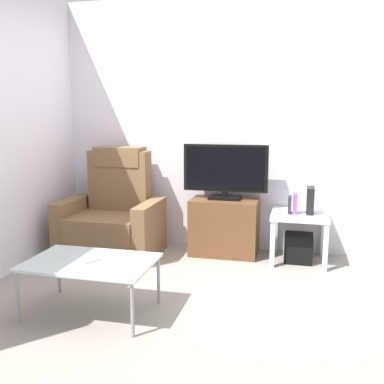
% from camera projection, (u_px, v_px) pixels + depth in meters
% --- Properties ---
extents(ground_plane, '(6.40, 6.40, 0.00)m').
position_uv_depth(ground_plane, '(215.00, 285.00, 3.76)').
color(ground_plane, gray).
extents(wall_back, '(6.40, 0.06, 2.60)m').
position_uv_depth(wall_back, '(237.00, 126.00, 4.61)').
color(wall_back, silver).
rests_on(wall_back, ground).
extents(wall_side, '(0.06, 4.48, 2.60)m').
position_uv_depth(wall_side, '(9.00, 128.00, 3.97)').
color(wall_side, silver).
rests_on(wall_side, ground).
extents(tv_stand, '(0.68, 0.41, 0.57)m').
position_uv_depth(tv_stand, '(224.00, 227.00, 4.55)').
color(tv_stand, brown).
rests_on(tv_stand, ground).
extents(television, '(0.85, 0.20, 0.55)m').
position_uv_depth(television, '(225.00, 171.00, 4.47)').
color(television, black).
rests_on(television, tv_stand).
extents(recliner_armchair, '(0.98, 0.78, 1.08)m').
position_uv_depth(recliner_armchair, '(113.00, 217.00, 4.59)').
color(recliner_armchair, brown).
rests_on(recliner_armchair, ground).
extents(side_table, '(0.54, 0.54, 0.48)m').
position_uv_depth(side_table, '(300.00, 221.00, 4.31)').
color(side_table, silver).
rests_on(side_table, ground).
extents(subwoofer_box, '(0.27, 0.27, 0.27)m').
position_uv_depth(subwoofer_box, '(298.00, 248.00, 4.35)').
color(subwoofer_box, black).
rests_on(subwoofer_box, ground).
extents(book_leftmost, '(0.03, 0.13, 0.17)m').
position_uv_depth(book_leftmost, '(290.00, 205.00, 4.28)').
color(book_leftmost, '#262626').
rests_on(book_leftmost, side_table).
extents(book_middle, '(0.04, 0.14, 0.19)m').
position_uv_depth(book_middle, '(295.00, 204.00, 4.27)').
color(book_middle, purple).
rests_on(book_middle, side_table).
extents(game_console, '(0.07, 0.20, 0.26)m').
position_uv_depth(game_console, '(310.00, 200.00, 4.26)').
color(game_console, black).
rests_on(game_console, side_table).
extents(coffee_table, '(0.90, 0.60, 0.39)m').
position_uv_depth(coffee_table, '(91.00, 264.00, 3.19)').
color(coffee_table, '#B2C6C1').
rests_on(coffee_table, ground).
extents(cell_phone, '(0.13, 0.17, 0.01)m').
position_uv_depth(cell_phone, '(89.00, 261.00, 3.17)').
color(cell_phone, '#B7B7BC').
rests_on(cell_phone, coffee_table).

